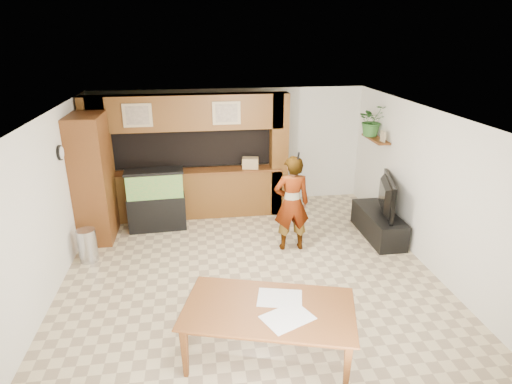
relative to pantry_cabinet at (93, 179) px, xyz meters
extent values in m
plane|color=#C8B68A|center=(2.70, -1.73, -1.19)|extent=(6.50, 6.50, 0.00)
plane|color=white|center=(2.70, -1.73, 1.41)|extent=(6.50, 6.50, 0.00)
plane|color=silver|center=(2.70, 1.52, 0.11)|extent=(6.00, 0.00, 6.00)
plane|color=silver|center=(-0.30, -1.73, 0.11)|extent=(0.00, 6.50, 6.50)
plane|color=silver|center=(5.70, -1.73, 0.11)|extent=(0.00, 6.50, 6.50)
cube|color=brown|center=(1.80, 0.72, -0.69)|extent=(3.80, 0.35, 1.00)
cube|color=brown|center=(1.80, 0.72, -0.17)|extent=(3.80, 0.43, 0.04)
cube|color=brown|center=(1.80, 0.72, 1.06)|extent=(3.80, 0.35, 0.70)
cube|color=brown|center=(0.00, 0.72, 0.11)|extent=(0.50, 0.35, 2.60)
cube|color=brown|center=(3.65, 0.72, 0.11)|extent=(0.35, 0.35, 2.60)
cube|color=black|center=(1.80, 1.27, 0.26)|extent=(4.20, 0.45, 0.85)
cube|color=tan|center=(0.85, 0.52, 1.06)|extent=(0.55, 0.03, 0.45)
cube|color=tan|center=(0.85, 0.50, 1.06)|extent=(0.43, 0.01, 0.35)
cube|color=tan|center=(2.55, 0.52, 1.06)|extent=(0.55, 0.03, 0.45)
cube|color=tan|center=(2.55, 0.50, 1.06)|extent=(0.43, 0.01, 0.35)
cylinder|color=black|center=(-0.27, -0.73, 0.71)|extent=(0.04, 0.25, 0.25)
cylinder|color=white|center=(-0.24, -0.73, 0.71)|extent=(0.01, 0.21, 0.21)
cube|color=brown|center=(5.55, 0.22, 0.51)|extent=(0.25, 0.90, 0.04)
cube|color=brown|center=(0.00, 0.00, 0.00)|extent=(0.59, 0.97, 2.38)
cylinder|color=#B2B2B7|center=(-0.01, -0.93, -0.90)|extent=(0.32, 0.32, 0.59)
cube|color=black|center=(1.09, 0.22, -0.84)|extent=(1.12, 0.42, 0.70)
cube|color=#338134|center=(1.09, 0.22, -0.25)|extent=(1.07, 0.39, 0.49)
cube|color=black|center=(1.09, 0.22, 0.03)|extent=(1.12, 0.42, 0.06)
cube|color=black|center=(5.35, -0.74, -0.94)|extent=(0.55, 1.49, 0.50)
imported|color=black|center=(5.35, -0.74, -0.34)|extent=(0.50, 1.21, 0.70)
cube|color=tan|center=(5.55, -0.10, 0.64)|extent=(0.04, 0.16, 0.21)
imported|color=#2C6126|center=(5.52, 0.41, 0.86)|extent=(0.67, 0.61, 0.65)
imported|color=#957051|center=(3.56, -0.97, -0.31)|extent=(0.65, 0.43, 1.76)
cylinder|color=black|center=(3.61, -1.13, 0.61)|extent=(0.03, 0.09, 0.15)
imported|color=brown|center=(2.67, -3.73, -0.84)|extent=(2.24, 1.64, 0.71)
cube|color=silver|center=(2.85, -3.91, -0.48)|extent=(0.66, 0.59, 0.01)
cube|color=silver|center=(2.84, -3.53, -0.48)|extent=(0.61, 0.51, 0.01)
cube|color=#A18357|center=(3.04, 0.72, -0.04)|extent=(0.37, 0.28, 0.22)
camera|label=1|loc=(1.92, -7.85, 2.57)|focal=30.00mm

